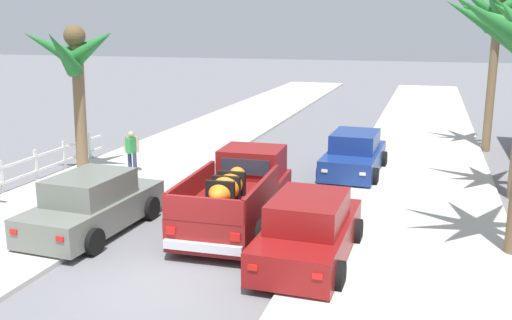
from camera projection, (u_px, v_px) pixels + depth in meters
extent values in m
plane|color=slate|center=(155.00, 286.00, 11.39)|extent=(160.00, 160.00, 0.00)
cube|color=beige|center=(181.00, 149.00, 23.94)|extent=(4.87, 60.00, 0.12)
cube|color=beige|center=(419.00, 165.00, 21.10)|extent=(4.87, 60.00, 0.12)
cube|color=silver|center=(204.00, 150.00, 23.64)|extent=(0.16, 60.00, 0.10)
cube|color=silver|center=(391.00, 163.00, 21.40)|extent=(0.16, 60.00, 0.10)
cube|color=maroon|center=(236.00, 205.00, 14.64)|extent=(2.14, 5.18, 0.80)
cube|color=maroon|center=(252.00, 161.00, 15.96)|extent=(1.78, 1.57, 0.80)
cube|color=#283342|center=(245.00, 167.00, 15.24)|extent=(1.38, 0.12, 0.44)
cube|color=#283342|center=(259.00, 155.00, 16.67)|extent=(1.46, 0.12, 0.48)
cube|color=maroon|center=(191.00, 186.00, 13.90)|extent=(0.24, 3.30, 0.56)
cube|color=maroon|center=(262.00, 192.00, 13.45)|extent=(0.24, 3.30, 0.56)
cube|color=maroon|center=(203.00, 210.00, 12.12)|extent=(1.88, 0.18, 0.56)
cube|color=silver|center=(202.00, 247.00, 12.23)|extent=(1.83, 0.20, 0.20)
cylinder|color=black|center=(220.00, 194.00, 16.37)|extent=(0.29, 0.77, 0.76)
cylinder|color=black|center=(285.00, 199.00, 15.89)|extent=(0.29, 0.77, 0.76)
cylinder|color=black|center=(182.00, 227.00, 13.62)|extent=(0.29, 0.77, 0.76)
cylinder|color=black|center=(259.00, 235.00, 13.13)|extent=(0.29, 0.77, 0.76)
cube|color=red|center=(171.00, 231.00, 12.38)|extent=(0.22, 0.05, 0.18)
cube|color=red|center=(235.00, 237.00, 12.01)|extent=(0.22, 0.05, 0.18)
ellipsoid|color=orange|center=(226.00, 188.00, 13.67)|extent=(0.77, 1.73, 0.60)
sphere|color=orange|center=(237.00, 175.00, 14.55)|extent=(0.44, 0.44, 0.44)
cube|color=black|center=(220.00, 193.00, 13.24)|extent=(0.72, 0.15, 0.61)
cube|color=black|center=(226.00, 188.00, 13.67)|extent=(0.72, 0.15, 0.61)
cube|color=black|center=(232.00, 183.00, 14.11)|extent=(0.72, 0.15, 0.61)
cube|color=navy|center=(354.00, 160.00, 19.83)|extent=(1.88, 4.25, 0.72)
cube|color=navy|center=(355.00, 141.00, 19.77)|extent=(1.58, 2.14, 0.64)
cube|color=#283342|center=(351.00, 147.00, 18.88)|extent=(1.37, 0.12, 0.52)
cube|color=#283342|center=(359.00, 136.00, 20.66)|extent=(1.34, 0.12, 0.50)
cylinder|color=black|center=(375.00, 177.00, 18.40)|extent=(0.24, 0.65, 0.64)
cylinder|color=black|center=(321.00, 173.00, 18.97)|extent=(0.24, 0.65, 0.64)
cylinder|color=black|center=(384.00, 160.00, 20.80)|extent=(0.24, 0.65, 0.64)
cylinder|color=black|center=(336.00, 156.00, 21.37)|extent=(0.24, 0.65, 0.64)
cube|color=red|center=(379.00, 147.00, 21.55)|extent=(0.20, 0.05, 0.12)
cube|color=white|center=(363.00, 174.00, 17.68)|extent=(0.20, 0.05, 0.10)
cube|color=red|center=(347.00, 144.00, 21.95)|extent=(0.20, 0.05, 0.12)
cube|color=white|center=(324.00, 171.00, 18.07)|extent=(0.20, 0.05, 0.10)
cube|color=maroon|center=(309.00, 238.00, 12.51)|extent=(1.82, 4.22, 0.72)
cube|color=maroon|center=(309.00, 211.00, 12.26)|extent=(1.55, 2.12, 0.64)
cube|color=#283342|center=(318.00, 199.00, 13.16)|extent=(1.37, 0.10, 0.52)
cube|color=#283342|center=(298.00, 226.00, 11.37)|extent=(1.34, 0.10, 0.50)
cylinder|color=black|center=(285.00, 224.00, 14.04)|extent=(0.23, 0.64, 0.64)
cylinder|color=black|center=(357.00, 232.00, 13.49)|extent=(0.23, 0.64, 0.64)
cylinder|color=black|center=(253.00, 265.00, 11.63)|extent=(0.23, 0.64, 0.64)
cylinder|color=black|center=(339.00, 276.00, 11.09)|extent=(0.23, 0.64, 0.64)
cube|color=red|center=(253.00, 267.00, 10.73)|extent=(0.20, 0.04, 0.12)
cube|color=white|center=(304.00, 205.00, 14.63)|extent=(0.20, 0.04, 0.10)
cube|color=red|center=(317.00, 276.00, 10.34)|extent=(0.20, 0.04, 0.12)
cube|color=white|center=(351.00, 209.00, 14.26)|extent=(0.20, 0.04, 0.10)
cube|color=slate|center=(94.00, 211.00, 14.32)|extent=(1.94, 4.27, 0.72)
cube|color=slate|center=(90.00, 187.00, 14.07)|extent=(1.61, 2.16, 0.64)
cube|color=#283342|center=(112.00, 178.00, 14.97)|extent=(1.37, 0.14, 0.52)
cube|color=#283342|center=(65.00, 199.00, 13.19)|extent=(1.34, 0.14, 0.50)
cylinder|color=black|center=(95.00, 201.00, 15.86)|extent=(0.25, 0.65, 0.64)
cylinder|color=black|center=(151.00, 208.00, 15.27)|extent=(0.25, 0.65, 0.64)
cylinder|color=black|center=(31.00, 232.00, 13.48)|extent=(0.25, 0.65, 0.64)
cylinder|color=black|center=(94.00, 242.00, 12.89)|extent=(0.25, 0.65, 0.64)
cube|color=red|center=(14.00, 232.00, 12.58)|extent=(0.20, 0.05, 0.12)
cube|color=white|center=(119.00, 185.00, 16.44)|extent=(0.20, 0.05, 0.10)
cube|color=red|center=(60.00, 239.00, 12.16)|extent=(0.20, 0.05, 0.12)
cube|color=white|center=(156.00, 189.00, 16.03)|extent=(0.20, 0.05, 0.10)
cone|color=#23702D|center=(486.00, 24.00, 12.09)|extent=(2.17, 1.17, 1.51)
cone|color=#23702D|center=(495.00, 23.00, 11.26)|extent=(2.11, 1.58, 1.48)
cylinder|color=brown|center=(80.00, 108.00, 19.26)|extent=(0.40, 0.60, 4.88)
cone|color=#23702D|center=(94.00, 45.00, 18.41)|extent=(1.81, 0.81, 1.27)
cone|color=#23702D|center=(94.00, 43.00, 19.28)|extent=(1.18, 1.67, 1.18)
cone|color=#23702D|center=(71.00, 44.00, 19.53)|extent=(1.67, 1.72, 1.27)
cone|color=#23702D|center=(48.00, 46.00, 18.59)|extent=(1.82, 1.36, 1.32)
cone|color=#23702D|center=(62.00, 53.00, 17.80)|extent=(0.95, 2.09, 1.68)
sphere|color=brown|center=(74.00, 36.00, 18.70)|extent=(0.73, 0.73, 0.73)
cone|color=#2D7F33|center=(494.00, 18.00, 16.55)|extent=(2.25, 1.24, 1.32)
cone|color=#2D7F33|center=(511.00, 17.00, 15.73)|extent=(1.62, 1.33, 1.23)
cylinder|color=brown|center=(492.00, 75.00, 23.18)|extent=(0.35, 0.61, 6.41)
cone|color=#23702D|center=(509.00, 6.00, 23.17)|extent=(1.39, 1.95, 1.45)
cone|color=#23702D|center=(488.00, 7.00, 23.47)|extent=(1.23, 2.00, 1.52)
cone|color=#23702D|center=(472.00, 11.00, 23.27)|extent=(2.08, 1.33, 1.83)
cone|color=#23702D|center=(480.00, 4.00, 22.45)|extent=(1.77, 1.15, 1.36)
cone|color=#23702D|center=(493.00, 0.00, 21.85)|extent=(1.18, 1.86, 1.18)
cube|color=white|center=(1.00, 184.00, 17.48)|extent=(0.06, 11.42, 0.08)
cube|color=white|center=(2.00, 177.00, 17.50)|extent=(0.05, 0.12, 1.10)
cube|color=white|center=(36.00, 165.00, 19.01)|extent=(0.05, 0.12, 1.10)
cube|color=white|center=(64.00, 156.00, 20.47)|extent=(0.05, 0.12, 1.10)
cube|color=white|center=(90.00, 147.00, 21.98)|extent=(0.05, 0.12, 1.10)
cylinder|color=navy|center=(130.00, 164.00, 19.85)|extent=(0.14, 0.14, 0.82)
cylinder|color=navy|center=(135.00, 164.00, 19.79)|extent=(0.14, 0.14, 0.82)
cube|color=green|center=(131.00, 145.00, 19.66)|extent=(0.31, 0.42, 0.55)
sphere|color=tan|center=(131.00, 134.00, 19.57)|extent=(0.22, 0.22, 0.22)
cylinder|color=tan|center=(125.00, 144.00, 19.72)|extent=(0.09, 0.09, 0.55)
cylinder|color=tan|center=(137.00, 145.00, 19.58)|extent=(0.09, 0.09, 0.55)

